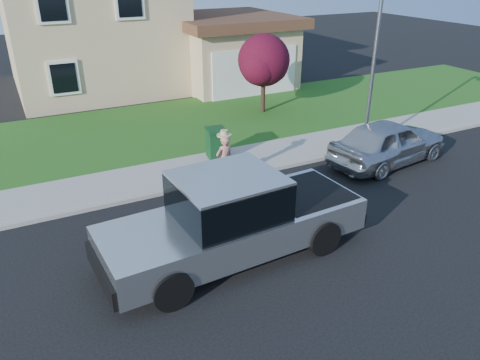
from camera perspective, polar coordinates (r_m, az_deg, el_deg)
name	(u,v)px	position (r m, az deg, el deg)	size (l,w,h in m)	color
ground	(237,232)	(12.04, -0.34, -6.35)	(80.00, 80.00, 0.00)	black
curb	(224,179)	(14.69, -1.94, 0.12)	(40.00, 0.20, 0.12)	gray
sidewalk	(210,166)	(15.60, -3.67, 1.71)	(40.00, 2.00, 0.15)	gray
lawn	(166,127)	(19.55, -9.01, 6.38)	(40.00, 7.00, 0.10)	#175117
house	(118,25)	(26.39, -14.63, 17.81)	(14.00, 11.30, 6.85)	tan
pickup_truck	(233,219)	(10.69, -0.85, -4.78)	(6.40, 2.54, 2.07)	black
woman	(225,160)	(14.07, -1.90, 2.46)	(0.65, 0.49, 1.79)	tan
sedan	(388,142)	(16.48, 17.64, 4.45)	(1.81, 4.49, 1.53)	#B4B7BC
ornamental_tree	(264,63)	(20.71, 2.99, 14.10)	(2.47, 2.23, 3.39)	black
trash_bin	(216,143)	(15.88, -2.92, 4.52)	(0.74, 0.82, 1.04)	#0F3718
street_lamp	(374,67)	(16.50, 16.06, 13.12)	(0.33, 0.71, 5.41)	slate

